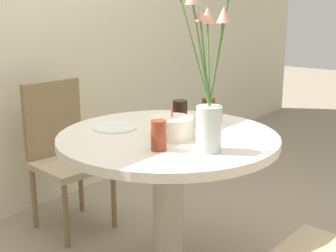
# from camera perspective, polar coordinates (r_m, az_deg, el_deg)

# --- Properties ---
(dining_table) EXTENTS (1.01, 1.01, 0.75)m
(dining_table) POSITION_cam_1_polar(r_m,az_deg,el_deg) (2.19, -0.00, -5.17)
(dining_table) COLOR silver
(dining_table) RESTS_ON ground_plane
(chair_right_flank) EXTENTS (0.44, 0.44, 0.88)m
(chair_right_flank) POSITION_cam_1_polar(r_m,az_deg,el_deg) (2.87, -12.60, -2.64)
(chair_right_flank) COLOR tan
(chair_right_flank) RESTS_ON ground_plane
(birthday_cake) EXTENTS (0.19, 0.19, 0.14)m
(birthday_cake) POSITION_cam_1_polar(r_m,az_deg,el_deg) (2.07, 0.47, -0.19)
(birthday_cake) COLOR white
(birthday_cake) RESTS_ON dining_table
(flower_vase) EXTENTS (0.21, 0.27, 0.70)m
(flower_vase) POSITION_cam_1_polar(r_m,az_deg,el_deg) (1.86, 4.81, 4.73)
(flower_vase) COLOR silver
(flower_vase) RESTS_ON dining_table
(side_plate) EXTENTS (0.21, 0.21, 0.01)m
(side_plate) POSITION_cam_1_polar(r_m,az_deg,el_deg) (2.25, -6.52, -0.18)
(side_plate) COLOR white
(side_plate) RESTS_ON dining_table
(drink_glass_0) EXTENTS (0.07, 0.07, 0.13)m
(drink_glass_0) POSITION_cam_1_polar(r_m,az_deg,el_deg) (2.25, 1.46, 1.50)
(drink_glass_0) COLOR black
(drink_glass_0) RESTS_ON dining_table
(drink_glass_1) EXTENTS (0.06, 0.06, 0.12)m
(drink_glass_1) POSITION_cam_1_polar(r_m,az_deg,el_deg) (1.90, -1.15, -1.14)
(drink_glass_1) COLOR maroon
(drink_glass_1) RESTS_ON dining_table
(drink_glass_2) EXTENTS (0.07, 0.07, 0.13)m
(drink_glass_2) POSITION_cam_1_polar(r_m,az_deg,el_deg) (2.34, 4.95, 1.89)
(drink_glass_2) COLOR #51280F
(drink_glass_2) RESTS_ON dining_table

